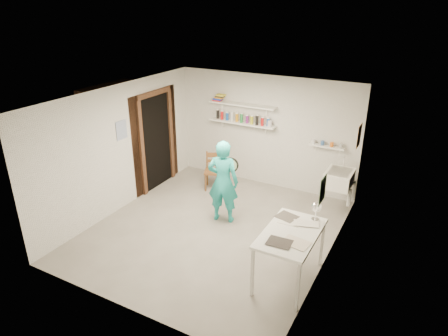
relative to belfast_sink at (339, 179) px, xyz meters
The scene contains 27 objects.
floor 2.54m from the belfast_sink, 135.83° to the right, with size 4.00×4.50×0.02m, color slate.
ceiling 2.98m from the belfast_sink, 135.83° to the right, with size 4.00×4.50×0.02m, color silver.
wall_back 1.90m from the belfast_sink, 162.26° to the left, with size 4.00×0.02×2.40m, color silver.
wall_front 4.36m from the belfast_sink, 113.84° to the right, with size 4.00×0.02×2.40m, color silver.
wall_left 4.16m from the belfast_sink, 155.67° to the right, with size 0.02×4.50×2.40m, color silver.
wall_right 1.79m from the belfast_sink, 81.30° to the right, with size 0.02×4.50×2.40m, color silver.
doorway_recess 3.81m from the belfast_sink, behind, with size 0.02×0.90×2.00m, color black.
corridor_box 4.51m from the belfast_sink, behind, with size 1.40×1.50×2.10m, color brown.
door_lintel 4.01m from the belfast_sink, behind, with size 0.06×1.05×0.10m, color brown.
door_jamb_near 3.91m from the belfast_sink, 162.82° to the right, with size 0.06×0.10×2.00m, color brown.
door_jamb_far 3.74m from the belfast_sink, behind, with size 0.06×0.10×2.00m, color brown.
shelf_lower 2.38m from the belfast_sink, 169.18° to the left, with size 1.50×0.22×0.03m, color white.
shelf_upper 2.52m from the belfast_sink, 169.18° to the left, with size 1.50×0.22×0.03m, color white.
ledge_shelf 0.75m from the belfast_sink, 130.40° to the left, with size 0.70×0.14×0.03m, color white.
poster_left 4.17m from the belfast_sink, 156.18° to the right, with size 0.01×0.28×0.36m, color #334C7F.
poster_right_a 0.89m from the belfast_sink, 22.79° to the left, with size 0.01×0.34×0.42m, color #995933.
poster_right_b 2.40m from the belfast_sink, 83.96° to the right, with size 0.01×0.30×0.38m, color #3F724C.
belfast_sink is the anchor object (origin of this frame).
man 2.20m from the belfast_sink, 143.67° to the right, with size 0.57×0.37×1.56m, color #22ACA8.
wall_clock 2.06m from the belfast_sink, 147.76° to the right, with size 0.28×0.28×0.04m, color beige.
wooden_chair 2.61m from the belfast_sink, behind, with size 0.37×0.36×0.80m, color brown.
work_table 2.38m from the belfast_sink, 92.67° to the right, with size 0.73×1.21×0.81m, color white.
desk_lamp 1.91m from the belfast_sink, 87.27° to the right, with size 0.15×0.15×0.15m, color white.
spray_cans 2.41m from the belfast_sink, 169.18° to the left, with size 1.34×0.06×0.17m.
book_stack 3.06m from the belfast_sink, behind, with size 0.26×0.14×0.14m.
ledge_pots 0.78m from the belfast_sink, 130.40° to the left, with size 0.48×0.07×0.09m.
papers 2.36m from the belfast_sink, 92.67° to the right, with size 0.30×0.22×0.02m.
Camera 1 is at (3.09, -5.30, 3.82)m, focal length 32.00 mm.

